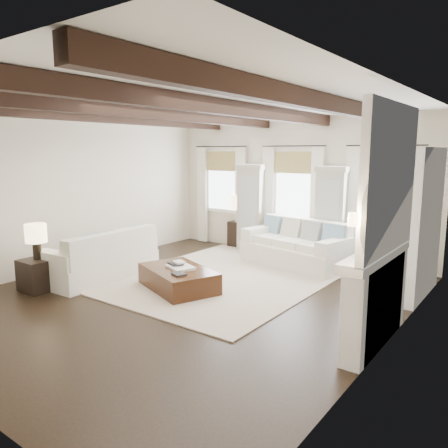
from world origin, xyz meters
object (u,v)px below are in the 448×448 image
Objects in this scene: ottoman at (178,279)px; side_table_front at (39,275)px; sofa_left at (103,259)px; sofa_back at (297,247)px; side_table_back at (239,234)px.

ottoman is 2.47m from side_table_front.
ottoman is (1.63, 0.35, -0.19)m from sofa_left.
sofa_back is 4.38× the size of side_table_front.
sofa_left is 4.02× the size of side_table_front.
side_table_front is 0.85× the size of side_table_back.
side_table_front is (-0.33, -1.14, -0.10)m from sofa_left.
sofa_back is 3.75× the size of side_table_back.
ottoman is at bearing 37.05° from side_table_front.
side_table_front is at bearing -106.28° from sofa_left.
sofa_left is 1.68m from ottoman.
sofa_left is at bearing 73.72° from side_table_front.
sofa_back reaches higher than side_table_back.
sofa_left is 3.96m from side_table_back.
side_table_back is (0.81, 5.07, 0.05)m from side_table_front.
ottoman is 3.77m from side_table_back.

